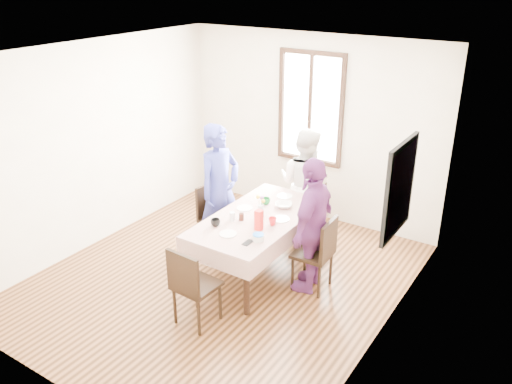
% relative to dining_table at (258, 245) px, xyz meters
% --- Properties ---
extents(ground, '(4.50, 4.50, 0.00)m').
position_rel_dining_table_xyz_m(ground, '(-0.29, -0.40, -0.38)').
color(ground, black).
rests_on(ground, ground).
extents(back_wall, '(4.00, 0.00, 4.00)m').
position_rel_dining_table_xyz_m(back_wall, '(-0.29, 1.85, 0.98)').
color(back_wall, beige).
rests_on(back_wall, ground).
extents(right_wall, '(0.00, 4.50, 4.50)m').
position_rel_dining_table_xyz_m(right_wall, '(1.71, -0.40, 0.98)').
color(right_wall, beige).
rests_on(right_wall, ground).
extents(window_frame, '(1.02, 0.06, 1.62)m').
position_rel_dining_table_xyz_m(window_frame, '(-0.29, 1.83, 1.27)').
color(window_frame, black).
rests_on(window_frame, back_wall).
extents(window_pane, '(0.90, 0.02, 1.50)m').
position_rel_dining_table_xyz_m(window_pane, '(-0.29, 1.84, 1.27)').
color(window_pane, white).
rests_on(window_pane, back_wall).
extents(art_poster, '(0.04, 0.76, 0.96)m').
position_rel_dining_table_xyz_m(art_poster, '(1.69, -0.10, 1.18)').
color(art_poster, red).
rests_on(art_poster, right_wall).
extents(dining_table, '(0.86, 1.74, 0.75)m').
position_rel_dining_table_xyz_m(dining_table, '(0.00, 0.00, 0.00)').
color(dining_table, black).
rests_on(dining_table, ground).
extents(tablecloth, '(0.98, 1.86, 0.01)m').
position_rel_dining_table_xyz_m(tablecloth, '(0.00, 0.00, 0.38)').
color(tablecloth, '#59130A').
rests_on(tablecloth, dining_table).
extents(chair_left, '(0.47, 0.47, 0.91)m').
position_rel_dining_table_xyz_m(chair_left, '(-0.72, 0.16, 0.08)').
color(chair_left, black).
rests_on(chair_left, ground).
extents(chair_right, '(0.44, 0.44, 0.91)m').
position_rel_dining_table_xyz_m(chair_right, '(0.72, 0.05, 0.08)').
color(chair_right, black).
rests_on(chair_right, ground).
extents(chair_far, '(0.48, 0.48, 0.91)m').
position_rel_dining_table_xyz_m(chair_far, '(0.00, 1.19, 0.08)').
color(chair_far, black).
rests_on(chair_far, ground).
extents(chair_near, '(0.44, 0.44, 0.91)m').
position_rel_dining_table_xyz_m(chair_near, '(0.00, -1.19, 0.08)').
color(chair_near, black).
rests_on(chair_near, ground).
extents(person_left, '(0.52, 0.70, 1.76)m').
position_rel_dining_table_xyz_m(person_left, '(-0.70, 0.16, 0.50)').
color(person_left, navy).
rests_on(person_left, ground).
extents(person_far, '(0.77, 0.60, 1.57)m').
position_rel_dining_table_xyz_m(person_far, '(0.00, 1.17, 0.41)').
color(person_far, white).
rests_on(person_far, ground).
extents(person_right, '(0.48, 0.98, 1.63)m').
position_rel_dining_table_xyz_m(person_right, '(0.70, 0.05, 0.44)').
color(person_right, '#692B6A').
rests_on(person_right, ground).
extents(mug_black, '(0.14, 0.14, 0.09)m').
position_rel_dining_table_xyz_m(mug_black, '(-0.28, -0.48, 0.43)').
color(mug_black, black).
rests_on(mug_black, tablecloth).
extents(mug_flag, '(0.12, 0.12, 0.09)m').
position_rel_dining_table_xyz_m(mug_flag, '(0.26, -0.09, 0.43)').
color(mug_flag, red).
rests_on(mug_flag, tablecloth).
extents(mug_green, '(0.15, 0.15, 0.08)m').
position_rel_dining_table_xyz_m(mug_green, '(-0.11, 0.35, 0.43)').
color(mug_green, '#0C7226').
rests_on(mug_green, tablecloth).
extents(serving_bowl, '(0.28, 0.28, 0.05)m').
position_rel_dining_table_xyz_m(serving_bowl, '(0.12, 0.40, 0.41)').
color(serving_bowl, white).
rests_on(serving_bowl, tablecloth).
extents(juice_carton, '(0.08, 0.08, 0.24)m').
position_rel_dining_table_xyz_m(juice_carton, '(0.19, -0.29, 0.51)').
color(juice_carton, red).
rests_on(juice_carton, tablecloth).
extents(butter_tub, '(0.13, 0.13, 0.06)m').
position_rel_dining_table_xyz_m(butter_tub, '(0.32, -0.50, 0.42)').
color(butter_tub, white).
rests_on(butter_tub, tablecloth).
extents(jam_jar, '(0.06, 0.06, 0.08)m').
position_rel_dining_table_xyz_m(jam_jar, '(-0.11, -0.19, 0.43)').
color(jam_jar, black).
rests_on(jam_jar, tablecloth).
extents(drinking_glass, '(0.07, 0.07, 0.10)m').
position_rel_dining_table_xyz_m(drinking_glass, '(-0.21, -0.25, 0.44)').
color(drinking_glass, silver).
rests_on(drinking_glass, tablecloth).
extents(smartphone, '(0.07, 0.15, 0.01)m').
position_rel_dining_table_xyz_m(smartphone, '(0.26, -0.61, 0.39)').
color(smartphone, black).
rests_on(smartphone, tablecloth).
extents(flower_vase, '(0.08, 0.08, 0.15)m').
position_rel_dining_table_xyz_m(flower_vase, '(0.02, 0.02, 0.46)').
color(flower_vase, silver).
rests_on(flower_vase, tablecloth).
extents(plate_left, '(0.20, 0.20, 0.01)m').
position_rel_dining_table_xyz_m(plate_left, '(-0.26, 0.10, 0.39)').
color(plate_left, white).
rests_on(plate_left, tablecloth).
extents(plate_right, '(0.20, 0.20, 0.01)m').
position_rel_dining_table_xyz_m(plate_right, '(0.27, 0.08, 0.39)').
color(plate_right, white).
rests_on(plate_right, tablecloth).
extents(plate_far, '(0.20, 0.20, 0.01)m').
position_rel_dining_table_xyz_m(plate_far, '(-0.03, 0.68, 0.39)').
color(plate_far, white).
rests_on(plate_far, tablecloth).
extents(plate_near, '(0.20, 0.20, 0.01)m').
position_rel_dining_table_xyz_m(plate_near, '(-0.04, -0.57, 0.39)').
color(plate_near, white).
rests_on(plate_near, tablecloth).
extents(butter_lid, '(0.12, 0.12, 0.01)m').
position_rel_dining_table_xyz_m(butter_lid, '(0.32, -0.50, 0.46)').
color(butter_lid, blue).
rests_on(butter_lid, butter_tub).
extents(flower_bunch, '(0.09, 0.09, 0.10)m').
position_rel_dining_table_xyz_m(flower_bunch, '(0.02, 0.02, 0.59)').
color(flower_bunch, yellow).
rests_on(flower_bunch, flower_vase).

